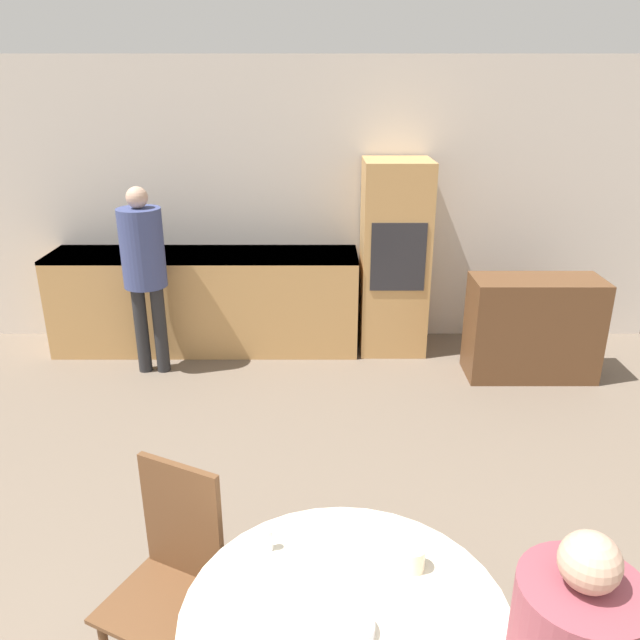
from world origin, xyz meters
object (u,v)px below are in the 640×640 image
Objects in this scene: chair_far_left at (173,567)px; person_standing at (145,261)px; oven_unit at (395,258)px; bowl_near at (352,629)px; sideboard at (534,328)px; cup at (414,559)px.

person_standing is at bearing 131.91° from chair_far_left.
person_standing is at bearing -166.14° from oven_unit.
bowl_near is at bearing -98.17° from oven_unit.
sideboard is 3.30m from person_standing.
cup is at bearing 50.33° from bowl_near.
cup is 0.60× the size of bowl_near.
chair_far_left is (-1.28, -3.48, -0.33)m from oven_unit.
oven_unit is 3.73m from chair_far_left.
sideboard reaches higher than cup.
oven_unit is 1.63× the size of sideboard.
person_standing reaches higher than cup.
bowl_near is (1.56, -3.48, -0.21)m from person_standing.
chair_far_left is 0.90m from bowl_near.
bowl_near is (-0.57, -4.00, -0.10)m from oven_unit.
cup is at bearing -115.20° from sideboard.
chair_far_left is at bearing 165.98° from cup.
person_standing reaches higher than bowl_near.
cup is at bearing 11.82° from chair_far_left.
chair_far_left is (-2.40, -2.88, 0.11)m from sideboard.
bowl_near is at bearing -129.67° from cup.
chair_far_left is 11.14× the size of cup.
person_standing is 3.81m from bowl_near.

